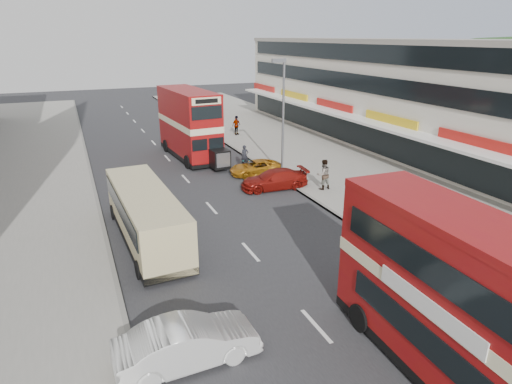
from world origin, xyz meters
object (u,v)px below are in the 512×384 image
bus_second (189,124)px  car_right_a (274,179)px  cyclist (245,162)px  pedestrian_near (323,174)px  bus_main (451,296)px  coach (146,214)px  car_right_b (256,168)px  pedestrian_far (236,125)px  street_lamp (282,109)px  car_left_front (188,343)px

bus_second → car_right_a: (2.97, -9.90, -2.17)m
cyclist → pedestrian_near: bearing=-59.0°
bus_main → bus_second: bus_second is taller
coach → cyclist: size_ratio=4.80×
bus_main → car_right_b: 20.54m
pedestrian_near → pedestrian_far: bearing=-92.5°
bus_main → pedestrian_near: 16.18m
street_lamp → car_left_front: (-11.08, -16.00, -4.06)m
coach → pedestrian_near: bearing=11.2°
street_lamp → coach: size_ratio=0.89×
car_right_a → cyclist: 4.66m
bus_main → cyclist: bearing=-94.0°
bus_second → coach: bus_second is taller
street_lamp → pedestrian_near: bearing=-75.5°
bus_main → car_left_front: bearing=-23.3°
car_right_b → cyclist: size_ratio=2.00×
street_lamp → pedestrian_far: street_lamp is taller
street_lamp → pedestrian_far: bearing=82.8°
coach → pedestrian_far: size_ratio=4.84×
bus_second → cyclist: bearing=113.6°
car_left_front → pedestrian_far: bearing=-25.1°
coach → car_left_front: coach is taller
street_lamp → car_right_b: bearing=147.3°
car_right_b → pedestrian_far: pedestrian_far is taller
coach → pedestrian_far: coach is taller
car_right_b → pedestrian_far: (3.29, 12.64, 0.57)m
car_left_front → bus_main: bearing=-117.1°
car_left_front → car_right_b: 19.49m
street_lamp → pedestrian_far: size_ratio=4.29×
pedestrian_far → car_right_b: bearing=-132.3°
cyclist → pedestrian_far: bearing=78.7°
car_right_b → street_lamp: bearing=58.1°
bus_main → pedestrian_near: bus_main is taller
street_lamp → bus_main: bearing=-102.2°
car_left_front → car_right_b: car_left_front is taller
car_right_b → cyclist: cyclist is taller
pedestrian_far → bus_second: bearing=-164.1°
bus_main → car_left_front: size_ratio=2.03×
street_lamp → bus_second: street_lamp is taller
bus_main → cyclist: (2.30, 21.60, -1.94)m
bus_main → car_right_b: bearing=-95.3°
coach → pedestrian_far: (12.44, 20.49, -0.32)m
cyclist → bus_second: bearing=124.0°
pedestrian_near → pedestrian_far: (0.69, 17.65, -0.05)m
street_lamp → pedestrian_near: size_ratio=4.06×
bus_main → pedestrian_far: 33.47m
car_left_front → pedestrian_far: (12.81, 29.64, 0.37)m
car_right_a → cyclist: (-0.22, 4.66, -0.01)m
street_lamp → car_right_b: size_ratio=2.13×
bus_second → car_left_front: (-6.45, -23.57, -2.08)m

